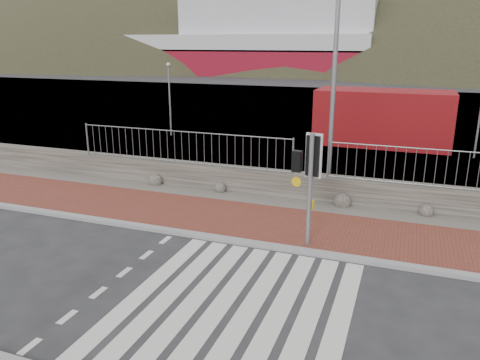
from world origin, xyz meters
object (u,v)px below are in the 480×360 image
at_px(traffic_signal_far, 309,166).
at_px(shipping_container, 383,118).
at_px(streetlight, 340,48).
at_px(ferry, 241,41).

xyz_separation_m(traffic_signal_far, shipping_container, (0.92, 14.07, -0.81)).
relative_size(traffic_signal_far, streetlight, 0.34).
bearing_deg(shipping_container, traffic_signal_far, -92.92).
xyz_separation_m(traffic_signal_far, streetlight, (-0.09, 4.70, 2.83)).
relative_size(ferry, traffic_signal_far, 16.23).
xyz_separation_m(ferry, shipping_container, (26.30, -50.42, -3.94)).
distance_m(ferry, shipping_container, 57.00).
height_order(ferry, streetlight, ferry).
bearing_deg(ferry, streetlight, -67.07).
xyz_separation_m(streetlight, shipping_container, (1.01, 9.37, -3.63)).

